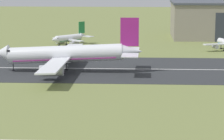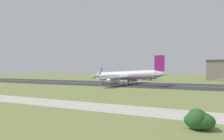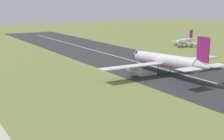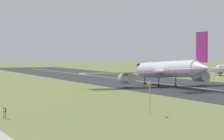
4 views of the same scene
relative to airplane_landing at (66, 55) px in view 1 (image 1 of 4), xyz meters
name	(u,v)px [view 1 (image 1 of 4)]	position (x,y,z in m)	size (l,w,h in m)	color
ground_plane	(209,117)	(35.51, -47.45, -5.16)	(710.40, 710.40, 0.00)	olive
runway_strip	(187,70)	(35.51, 5.80, -5.13)	(470.40, 44.30, 0.06)	#2B2D30
runway_centreline	(187,69)	(35.51, 5.80, -5.10)	(423.36, 0.70, 0.01)	silver
airplane_landing	(66,55)	(0.00, 0.00, 0.00)	(43.84, 54.08, 16.01)	silver
airplane_parked_west	(69,38)	(-7.34, 58.89, -2.47)	(17.52, 17.74, 9.02)	silver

